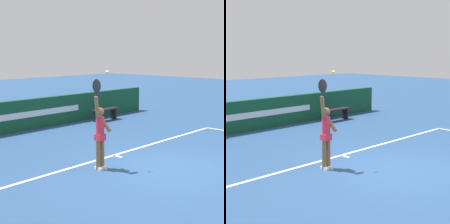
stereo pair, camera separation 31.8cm
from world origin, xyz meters
TOP-DOWN VIEW (x-y plane):
  - ground_plane at (0.00, 0.00)m, footprint 60.00×60.00m
  - court_lines at (0.00, -0.94)m, footprint 10.88×5.91m
  - back_wall at (0.00, 6.79)m, footprint 14.01×0.28m
  - tennis_player at (-1.18, 1.32)m, footprint 0.43×0.42m
  - tennis_ball at (-1.01, 1.23)m, footprint 0.07×0.07m
  - courtside_bench_near at (3.81, 5.95)m, footprint 1.39×0.37m

SIDE VIEW (x-z plane):
  - ground_plane at x=0.00m, z-range 0.00..0.00m
  - court_lines at x=0.00m, z-range 0.00..0.00m
  - courtside_bench_near at x=3.81m, z-range 0.13..0.64m
  - back_wall at x=0.00m, z-range 0.00..1.17m
  - tennis_player at x=-1.18m, z-range -0.22..2.10m
  - tennis_ball at x=-1.01m, z-range 2.41..2.49m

